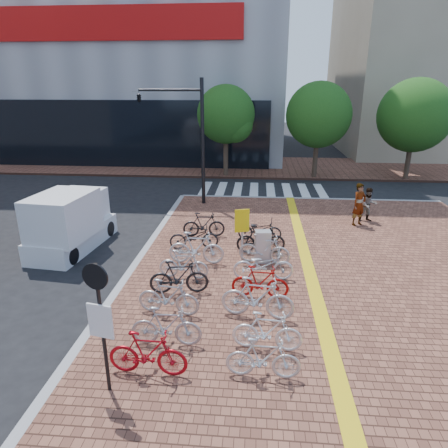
# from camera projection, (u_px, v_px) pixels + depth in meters

# --- Properties ---
(ground) EXTENTS (120.00, 120.00, 0.00)m
(ground) POSITION_uv_depth(u_px,v_px,m) (247.00, 319.00, 10.93)
(ground) COLOR black
(ground) RESTS_ON ground
(kerb_north) EXTENTS (14.00, 0.25, 0.15)m
(kerb_north) POSITION_uv_depth(u_px,v_px,m) (308.00, 199.00, 21.95)
(kerb_north) COLOR gray
(kerb_north) RESTS_ON ground
(far_sidewalk) EXTENTS (70.00, 8.00, 0.15)m
(far_sidewalk) POSITION_uv_depth(u_px,v_px,m) (255.00, 167.00, 30.65)
(far_sidewalk) COLOR brown
(far_sidewalk) RESTS_ON ground
(crosswalk) EXTENTS (7.50, 4.00, 0.01)m
(crosswalk) POSITION_uv_depth(u_px,v_px,m) (262.00, 191.00, 24.05)
(crosswalk) COLOR silver
(crosswalk) RESTS_ON ground
(street_trees) EXTENTS (16.20, 4.60, 6.35)m
(street_trees) POSITION_uv_depth(u_px,v_px,m) (335.00, 117.00, 25.58)
(street_trees) COLOR #38281E
(street_trees) RESTS_ON far_sidewalk
(bike_0) EXTENTS (1.75, 0.56, 1.04)m
(bike_0) POSITION_uv_depth(u_px,v_px,m) (148.00, 353.00, 8.47)
(bike_0) COLOR #AB0C17
(bike_0) RESTS_ON sidewalk
(bike_1) EXTENTS (1.70, 0.50, 1.02)m
(bike_1) POSITION_uv_depth(u_px,v_px,m) (166.00, 326.00, 9.43)
(bike_1) COLOR #A6A6AB
(bike_1) RESTS_ON sidewalk
(bike_2) EXTENTS (1.75, 0.67, 1.03)m
(bike_2) POSITION_uv_depth(u_px,v_px,m) (168.00, 297.00, 10.72)
(bike_2) COLOR #A9A9AD
(bike_2) RESTS_ON sidewalk
(bike_3) EXTENTS (1.81, 0.75, 1.05)m
(bike_3) POSITION_uv_depth(u_px,v_px,m) (179.00, 277.00, 11.81)
(bike_3) COLOR black
(bike_3) RESTS_ON sidewalk
(bike_4) EXTENTS (1.64, 0.55, 0.97)m
(bike_4) POSITION_uv_depth(u_px,v_px,m) (184.00, 264.00, 12.73)
(bike_4) COLOR silver
(bike_4) RESTS_ON sidewalk
(bike_5) EXTENTS (1.94, 0.57, 1.16)m
(bike_5) POSITION_uv_depth(u_px,v_px,m) (196.00, 248.00, 13.77)
(bike_5) COLOR silver
(bike_5) RESTS_ON sidewalk
(bike_6) EXTENTS (1.91, 0.92, 0.96)m
(bike_6) POSITION_uv_depth(u_px,v_px,m) (194.00, 237.00, 15.03)
(bike_6) COLOR black
(bike_6) RESTS_ON sidewalk
(bike_7) EXTENTS (1.75, 0.68, 1.03)m
(bike_7) POSITION_uv_depth(u_px,v_px,m) (204.00, 225.00, 16.25)
(bike_7) COLOR black
(bike_7) RESTS_ON sidewalk
(bike_8) EXTENTS (1.60, 0.48, 0.96)m
(bike_8) POSITION_uv_depth(u_px,v_px,m) (263.00, 358.00, 8.38)
(bike_8) COLOR silver
(bike_8) RESTS_ON sidewalk
(bike_9) EXTENTS (1.68, 0.59, 0.99)m
(bike_9) POSITION_uv_depth(u_px,v_px,m) (267.00, 331.00, 9.27)
(bike_9) COLOR white
(bike_9) RESTS_ON sidewalk
(bike_10) EXTENTS (2.01, 0.80, 1.17)m
(bike_10) POSITION_uv_depth(u_px,v_px,m) (257.00, 298.00, 10.54)
(bike_10) COLOR silver
(bike_10) RESTS_ON sidewalk
(bike_11) EXTENTS (1.69, 0.57, 1.00)m
(bike_11) POSITION_uv_depth(u_px,v_px,m) (260.00, 282.00, 11.57)
(bike_11) COLOR #9F0D0B
(bike_11) RESTS_ON sidewalk
(bike_12) EXTENTS (1.94, 0.78, 1.00)m
(bike_12) POSITION_uv_depth(u_px,v_px,m) (263.00, 265.00, 12.65)
(bike_12) COLOR silver
(bike_12) RESTS_ON sidewalk
(bike_13) EXTENTS (1.85, 0.82, 1.08)m
(bike_13) POSITION_uv_depth(u_px,v_px,m) (264.00, 249.00, 13.75)
(bike_13) COLOR #B4B5B9
(bike_13) RESTS_ON sidewalk
(bike_14) EXTENTS (1.83, 0.62, 1.08)m
(bike_14) POSITION_uv_depth(u_px,v_px,m) (261.00, 239.00, 14.65)
(bike_14) COLOR black
(bike_14) RESTS_ON sidewalk
(bike_15) EXTENTS (1.76, 0.68, 0.91)m
(bike_15) POSITION_uv_depth(u_px,v_px,m) (260.00, 229.00, 15.90)
(bike_15) COLOR black
(bike_15) RESTS_ON sidewalk
(pedestrian_a) EXTENTS (0.82, 0.75, 1.88)m
(pedestrian_a) POSITION_uv_depth(u_px,v_px,m) (359.00, 204.00, 17.49)
(pedestrian_a) COLOR gray
(pedestrian_a) RESTS_ON sidewalk
(pedestrian_b) EXTENTS (0.82, 0.67, 1.54)m
(pedestrian_b) POSITION_uv_depth(u_px,v_px,m) (369.00, 205.00, 18.02)
(pedestrian_b) COLOR #4A4D5E
(pedestrian_b) RESTS_ON sidewalk
(utility_box) EXTENTS (0.58, 0.45, 1.15)m
(utility_box) POSITION_uv_depth(u_px,v_px,m) (263.00, 247.00, 13.90)
(utility_box) COLOR silver
(utility_box) RESTS_ON sidewalk
(yellow_sign) EXTENTS (0.50, 0.20, 1.89)m
(yellow_sign) POSITION_uv_depth(u_px,v_px,m) (242.00, 225.00, 13.79)
(yellow_sign) COLOR #B7B7BC
(yellow_sign) RESTS_ON sidewalk
(notice_sign) EXTENTS (0.53, 0.17, 2.86)m
(notice_sign) POSITION_uv_depth(u_px,v_px,m) (100.00, 314.00, 7.57)
(notice_sign) COLOR black
(notice_sign) RESTS_ON sidewalk
(traffic_light_pole) EXTENTS (3.34, 1.29, 6.23)m
(traffic_light_pole) POSITION_uv_depth(u_px,v_px,m) (173.00, 119.00, 19.72)
(traffic_light_pole) COLOR black
(traffic_light_pole) RESTS_ON sidewalk
(box_truck) EXTENTS (2.17, 4.21, 2.34)m
(box_truck) POSITION_uv_depth(u_px,v_px,m) (70.00, 222.00, 15.27)
(box_truck) COLOR silver
(box_truck) RESTS_ON ground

